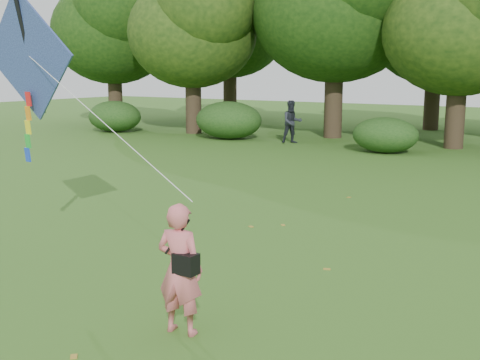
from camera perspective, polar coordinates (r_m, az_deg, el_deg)
The scene contains 7 objects.
ground at distance 8.13m, azimuth 0.01°, elevation -13.56°, with size 100.00×100.00×0.00m, color #265114.
man_kite_flyer at distance 7.65m, azimuth -5.72°, elevation -8.39°, with size 0.62×0.40×1.69m, color #D46469.
bystander_left at distance 27.35m, azimuth 4.94°, elevation 5.51°, with size 0.94×0.73×1.93m, color #22262E.
crossbody_bag at distance 7.52m, azimuth -5.17°, elevation -7.82°, with size 0.43×0.20×0.69m.
flying_kite at distance 11.62m, azimuth -19.40°, elevation 10.84°, with size 6.04×1.93×3.12m.
shrub_band at distance 24.45m, azimuth 21.30°, elevation 3.99°, with size 39.15×3.22×1.88m.
fallen_leaves at distance 10.02m, azimuth 2.39°, elevation -8.80°, with size 7.16×11.83×0.01m.
Camera 1 is at (3.99, -6.26, 3.31)m, focal length 45.00 mm.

